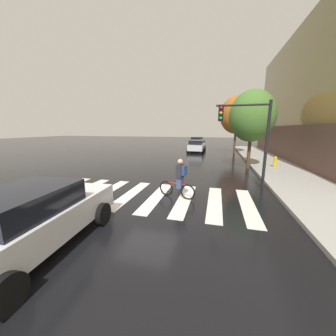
% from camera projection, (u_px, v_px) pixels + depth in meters
% --- Properties ---
extents(ground_plane, '(120.00, 120.00, 0.00)m').
position_uv_depth(ground_plane, '(147.00, 196.00, 8.34)').
color(ground_plane, black).
extents(crosswalk_stripes, '(9.21, 3.77, 0.01)m').
position_uv_depth(crosswalk_stripes, '(143.00, 196.00, 8.38)').
color(crosswalk_stripes, silver).
rests_on(crosswalk_stripes, ground).
extents(sedan_near, '(2.38, 4.70, 1.59)m').
position_uv_depth(sedan_near, '(30.00, 219.00, 4.45)').
color(sedan_near, silver).
rests_on(sedan_near, ground).
extents(sedan_mid, '(2.10, 4.39, 1.51)m').
position_uv_depth(sedan_mid, '(197.00, 146.00, 23.93)').
color(sedan_mid, silver).
rests_on(sedan_mid, ground).
extents(sedan_far, '(2.44, 4.69, 1.57)m').
position_uv_depth(sedan_far, '(197.00, 141.00, 31.63)').
color(sedan_far, black).
rests_on(sedan_far, ground).
extents(cyclist, '(1.66, 0.54, 1.69)m').
position_uv_depth(cyclist, '(179.00, 179.00, 7.95)').
color(cyclist, black).
rests_on(cyclist, ground).
extents(traffic_light_near, '(2.47, 0.28, 4.20)m').
position_uv_depth(traffic_light_near, '(249.00, 130.00, 8.99)').
color(traffic_light_near, black).
rests_on(traffic_light_near, ground).
extents(fire_hydrant, '(0.33, 0.22, 0.78)m').
position_uv_depth(fire_hydrant, '(275.00, 162.00, 13.87)').
color(fire_hydrant, gold).
rests_on(fire_hydrant, sidewalk).
extents(street_tree_near, '(3.15, 3.15, 5.60)m').
position_uv_depth(street_tree_near, '(252.00, 116.00, 13.37)').
color(street_tree_near, '#4C3823').
rests_on(street_tree_near, ground).
extents(street_tree_mid, '(3.71, 3.71, 6.60)m').
position_uv_depth(street_tree_mid, '(237.00, 115.00, 21.66)').
color(street_tree_mid, '#4C3823').
rests_on(street_tree_mid, ground).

